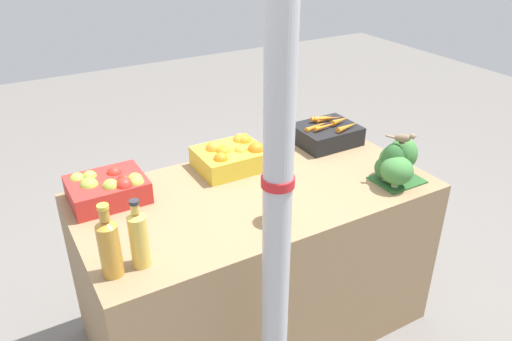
# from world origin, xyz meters

# --- Properties ---
(ground_plane) EXTENTS (10.00, 10.00, 0.00)m
(ground_plane) POSITION_xyz_m (0.00, 0.00, 0.00)
(ground_plane) COLOR slate
(market_table) EXTENTS (1.60, 0.83, 0.81)m
(market_table) POSITION_xyz_m (0.00, 0.00, 0.40)
(market_table) COLOR #937551
(market_table) RESTS_ON ground_plane
(support_pole) EXTENTS (0.10, 0.10, 2.24)m
(support_pole) POSITION_xyz_m (-0.28, -0.62, 1.12)
(support_pole) COLOR #B7BABF
(support_pole) RESTS_ON ground_plane
(apple_crate) EXTENTS (0.32, 0.26, 0.13)m
(apple_crate) POSITION_xyz_m (-0.60, 0.25, 0.87)
(apple_crate) COLOR red
(apple_crate) RESTS_ON market_table
(orange_crate) EXTENTS (0.32, 0.26, 0.14)m
(orange_crate) POSITION_xyz_m (0.01, 0.25, 0.87)
(orange_crate) COLOR gold
(orange_crate) RESTS_ON market_table
(carrot_crate) EXTENTS (0.32, 0.26, 0.14)m
(carrot_crate) POSITION_xyz_m (0.58, 0.25, 0.86)
(carrot_crate) COLOR black
(carrot_crate) RESTS_ON market_table
(broccoli_pile) EXTENTS (0.25, 0.22, 0.20)m
(broccoli_pile) POSITION_xyz_m (0.60, -0.24, 0.90)
(broccoli_pile) COLOR #2D602D
(broccoli_pile) RESTS_ON market_table
(juice_bottle_amber) EXTENTS (0.08, 0.08, 0.28)m
(juice_bottle_amber) POSITION_xyz_m (-0.72, -0.26, 0.93)
(juice_bottle_amber) COLOR gold
(juice_bottle_amber) RESTS_ON market_table
(juice_bottle_golden) EXTENTS (0.07, 0.07, 0.27)m
(juice_bottle_golden) POSITION_xyz_m (-0.62, -0.26, 0.92)
(juice_bottle_golden) COLOR gold
(juice_bottle_golden) RESTS_ON market_table
(pickle_jar) EXTENTS (0.11, 0.11, 0.10)m
(pickle_jar) POSITION_xyz_m (-0.05, -0.26, 0.86)
(pickle_jar) COLOR #D1CC75
(pickle_jar) RESTS_ON market_table
(sparrow_bird) EXTENTS (0.11, 0.10, 0.05)m
(sparrow_bird) POSITION_xyz_m (0.61, -0.26, 1.03)
(sparrow_bird) COLOR #4C3D2D
(sparrow_bird) RESTS_ON broccoli_pile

